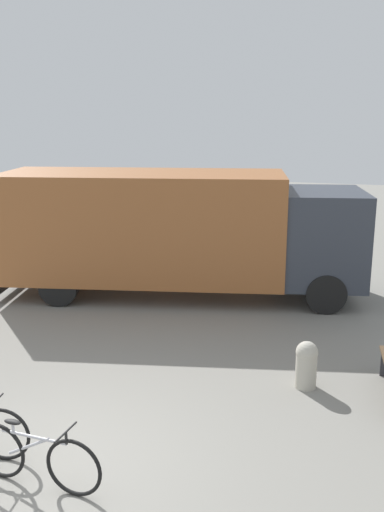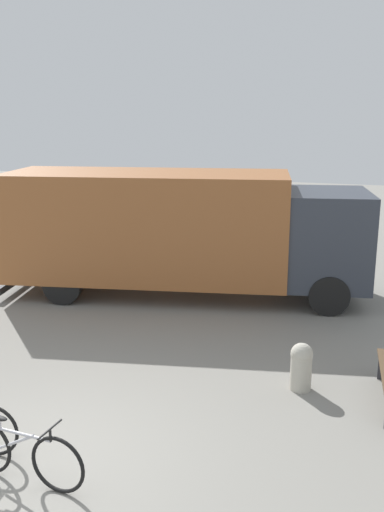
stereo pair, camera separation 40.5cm
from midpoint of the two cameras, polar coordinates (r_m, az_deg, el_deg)
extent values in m
plane|color=gray|center=(7.62, -16.12, -19.74)|extent=(60.00, 60.00, 0.00)
cube|color=#99592D|center=(13.23, -5.74, 3.07)|extent=(6.72, 3.57, 2.43)
cube|color=#333842|center=(13.14, 12.03, 1.95)|extent=(2.18, 2.55, 2.06)
cube|color=black|center=(14.50, -18.30, -2.33)|extent=(0.54, 2.20, 0.16)
cylinder|color=black|center=(14.36, 11.34, -1.22)|extent=(0.90, 0.45, 0.86)
cylinder|color=black|center=(12.44, 12.33, -3.69)|extent=(0.90, 0.45, 0.86)
cylinder|color=black|center=(14.86, -11.58, -0.71)|extent=(0.90, 0.45, 0.86)
cylinder|color=black|center=(13.01, -14.05, -2.99)|extent=(0.90, 0.45, 0.86)
torus|color=black|center=(7.74, -19.86, -16.44)|extent=(0.70, 0.14, 0.70)
torus|color=black|center=(6.92, -13.50, -19.92)|extent=(0.70, 0.08, 0.70)
cylinder|color=silver|center=(7.02, -17.21, -16.92)|extent=(0.85, 0.08, 0.04)
cylinder|color=silver|center=(7.13, -17.63, -17.68)|extent=(0.57, 0.07, 0.33)
cylinder|color=silver|center=(7.14, -19.08, -15.96)|extent=(0.03, 0.03, 0.12)
ellipsoid|color=black|center=(7.11, -19.13, -15.42)|extent=(0.22, 0.10, 0.05)
cylinder|color=black|center=(6.76, -14.23, -17.26)|extent=(0.03, 0.03, 0.15)
cylinder|color=black|center=(6.72, -14.27, -16.72)|extent=(0.05, 0.44, 0.02)
cylinder|color=#B2AD9E|center=(9.17, 10.07, -11.15)|extent=(0.33, 0.33, 0.58)
sphere|color=#B2AD9E|center=(9.05, 10.15, -9.47)|extent=(0.35, 0.35, 0.35)
camera|label=1|loc=(0.20, -91.07, -0.27)|focal=40.00mm
camera|label=2|loc=(0.20, 88.93, 0.27)|focal=40.00mm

